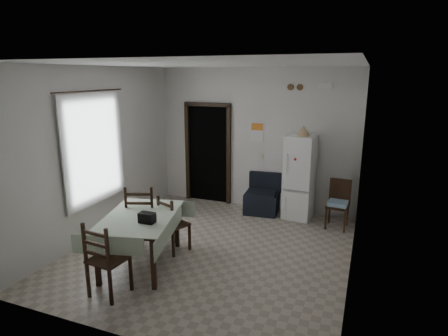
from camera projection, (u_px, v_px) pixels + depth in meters
ground at (213, 250)px, 6.05m from camera, size 4.50×4.50×0.00m
ceiling at (211, 64)px, 5.34m from camera, size 4.20×4.50×0.02m
wall_back at (255, 140)px, 7.73m from camera, size 4.20×0.02×2.90m
wall_front at (122, 212)px, 3.66m from camera, size 4.20×0.02×2.90m
wall_left at (100, 153)px, 6.44m from camera, size 0.02×4.50×2.90m
wall_right at (358, 176)px, 4.95m from camera, size 0.02×4.50×2.90m
doorway at (212, 152)px, 8.38m from camera, size 1.06×0.52×2.22m
window_recess at (89, 149)px, 6.25m from camera, size 0.10×1.20×1.60m
curtain at (94, 149)px, 6.21m from camera, size 0.02×1.45×1.85m
curtain_rod at (90, 91)px, 5.98m from camera, size 0.02×1.60×0.02m
calendar at (257, 132)px, 7.66m from camera, size 0.28×0.02×0.40m
calendar_image at (257, 127)px, 7.63m from camera, size 0.24×0.01×0.14m
light_switch at (261, 157)px, 7.75m from camera, size 0.08×0.02×0.12m
vent_left at (291, 87)px, 7.21m from camera, size 0.12×0.03×0.12m
vent_right at (300, 87)px, 7.14m from camera, size 0.12×0.03×0.12m
emergency_light at (325, 86)px, 6.95m from camera, size 0.25×0.07×0.09m
fridge at (299, 178)px, 7.24m from camera, size 0.58×0.58×1.64m
tan_cone at (303, 131)px, 7.00m from camera, size 0.25×0.25×0.20m
navy_seat at (262, 194)px, 7.60m from camera, size 0.71×0.69×0.79m
corner_chair at (338, 205)px, 6.82m from camera, size 0.41×0.41×0.89m
dining_table at (141, 240)px, 5.51m from camera, size 1.31×1.67×0.77m
black_bag at (147, 218)px, 5.15m from camera, size 0.22×0.13×0.14m
dining_chair_far_left at (143, 216)px, 6.00m from camera, size 0.60×0.60×1.09m
dining_chair_far_right at (174, 223)px, 5.93m from camera, size 0.51×0.51×0.92m
dining_chair_near_head at (108, 258)px, 4.72m from camera, size 0.47×0.47×1.01m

